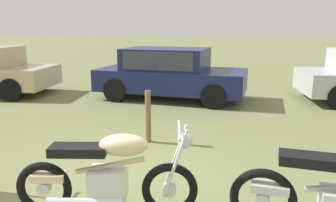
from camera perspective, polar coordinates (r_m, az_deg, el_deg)
The scene contains 3 objects.
motorcycle_cream at distance 3.63m, azimuth -10.41°, elevation -12.54°, with size 1.98×0.70×1.02m.
car_navy at distance 9.21m, azimuth 0.19°, elevation 5.29°, with size 4.32×2.34×1.43m.
fence_post_wooden at distance 5.76m, azimuth -3.51°, elevation -2.77°, with size 0.10×0.10×0.94m, color brown.
Camera 1 is at (1.24, -3.25, 2.03)m, focal length 34.80 mm.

